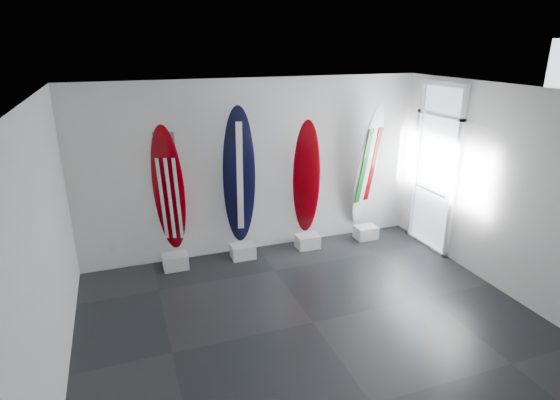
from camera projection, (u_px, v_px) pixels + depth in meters
name	position (u px, v px, depth m)	size (l,w,h in m)	color
floor	(313.00, 322.00, 6.07)	(6.00, 6.00, 0.00)	black
ceiling	(319.00, 93.00, 5.08)	(6.00, 6.00, 0.00)	white
wall_back	(256.00, 168.00, 7.79)	(6.00, 6.00, 0.00)	white
wall_front	(454.00, 336.00, 3.36)	(6.00, 6.00, 0.00)	white
wall_left	(45.00, 255.00, 4.62)	(5.00, 5.00, 0.00)	white
wall_right	(506.00, 192.00, 6.54)	(5.00, 5.00, 0.00)	white
display_block_usa	(176.00, 262.00, 7.48)	(0.40, 0.30, 0.24)	silver
surfboard_usa	(169.00, 191.00, 7.17)	(0.50, 0.08, 2.19)	#7E0006
display_block_navy	(243.00, 251.00, 7.85)	(0.40, 0.30, 0.24)	silver
surfboard_navy	(239.00, 177.00, 7.51)	(0.54, 0.08, 2.38)	black
display_block_swiss	(307.00, 241.00, 8.24)	(0.40, 0.30, 0.24)	silver
surfboard_swiss	(307.00, 178.00, 7.94)	(0.47, 0.08, 2.10)	#7E0006
display_block_italy	(366.00, 232.00, 8.62)	(0.40, 0.30, 0.24)	silver
surfboard_italy	(367.00, 166.00, 8.29)	(0.53, 0.08, 2.35)	white
wall_outlet	(113.00, 250.00, 7.37)	(0.09, 0.02, 0.13)	silver
glass_door	(435.00, 170.00, 7.93)	(0.12, 1.16, 2.85)	white
balcony	(487.00, 210.00, 8.66)	(2.80, 2.20, 1.20)	slate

